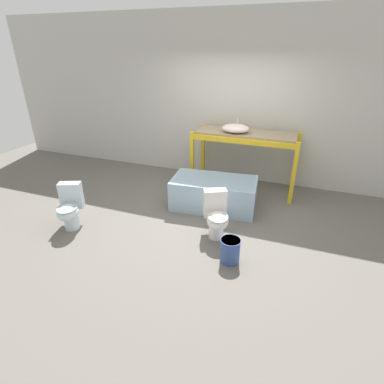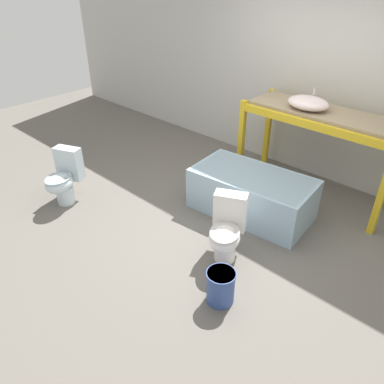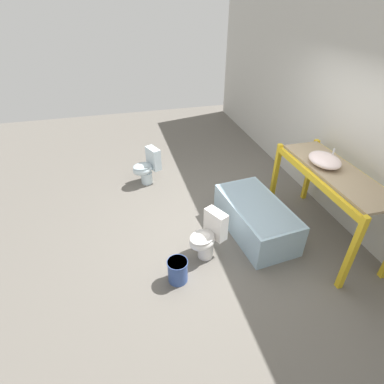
% 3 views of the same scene
% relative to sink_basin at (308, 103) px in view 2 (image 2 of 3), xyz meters
% --- Properties ---
extents(ground_plane, '(12.00, 12.00, 0.00)m').
position_rel_sink_basin_xyz_m(ground_plane, '(-0.21, -1.14, -1.21)').
color(ground_plane, '#666059').
extents(warehouse_wall_rear, '(10.80, 0.08, 3.20)m').
position_rel_sink_basin_xyz_m(warehouse_wall_rear, '(-0.21, 0.63, 0.39)').
color(warehouse_wall_rear, beige).
rests_on(warehouse_wall_rear, ground_plane).
extents(shelving_rack, '(1.95, 0.73, 1.14)m').
position_rel_sink_basin_xyz_m(shelving_rack, '(0.18, 0.08, -0.26)').
color(shelving_rack, gold).
rests_on(shelving_rack, ground_plane).
extents(sink_basin, '(0.51, 0.39, 0.23)m').
position_rel_sink_basin_xyz_m(sink_basin, '(0.00, 0.00, 0.00)').
color(sink_basin, silver).
rests_on(sink_basin, shelving_rack).
extents(bathtub_main, '(1.49, 0.88, 0.52)m').
position_rel_sink_basin_xyz_m(bathtub_main, '(-0.13, -0.85, -0.91)').
color(bathtub_main, '#99B7CC').
rests_on(bathtub_main, ground_plane).
extents(toilet_near, '(0.52, 0.61, 0.69)m').
position_rel_sink_basin_xyz_m(toilet_near, '(0.16, -1.71, -0.87)').
color(toilet_near, white).
rests_on(toilet_near, ground_plane).
extents(toilet_far, '(0.49, 0.60, 0.69)m').
position_rel_sink_basin_xyz_m(toilet_far, '(-2.00, -2.25, -0.87)').
color(toilet_far, silver).
rests_on(toilet_far, ground_plane).
extents(bucket_white, '(0.27, 0.27, 0.33)m').
position_rel_sink_basin_xyz_m(bucket_white, '(0.50, -2.20, -1.04)').
color(bucket_white, '#334C8C').
rests_on(bucket_white, ground_plane).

